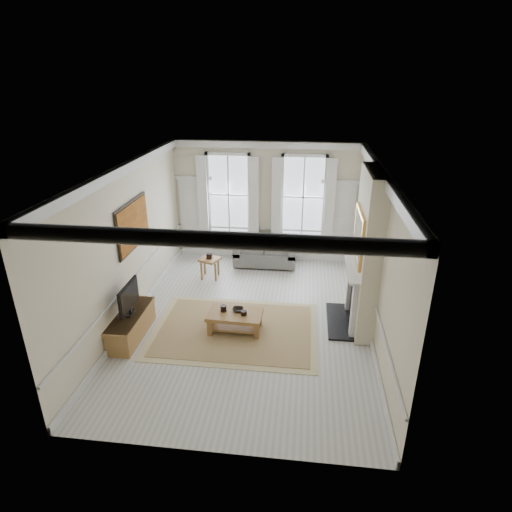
# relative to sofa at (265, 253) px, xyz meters

# --- Properties ---
(floor) EXTENTS (7.20, 7.20, 0.00)m
(floor) POSITION_rel_sofa_xyz_m (-0.05, -3.11, -0.35)
(floor) COLOR #B7B5AD
(floor) RESTS_ON ground
(ceiling) EXTENTS (7.20, 7.20, 0.00)m
(ceiling) POSITION_rel_sofa_xyz_m (-0.05, -3.11, 3.05)
(ceiling) COLOR white
(ceiling) RESTS_ON back_wall
(back_wall) EXTENTS (5.20, 0.00, 5.20)m
(back_wall) POSITION_rel_sofa_xyz_m (-0.05, 0.49, 1.35)
(back_wall) COLOR beige
(back_wall) RESTS_ON floor
(left_wall) EXTENTS (0.00, 7.20, 7.20)m
(left_wall) POSITION_rel_sofa_xyz_m (-2.65, -3.11, 1.35)
(left_wall) COLOR beige
(left_wall) RESTS_ON floor
(right_wall) EXTENTS (0.00, 7.20, 7.20)m
(right_wall) POSITION_rel_sofa_xyz_m (2.55, -3.11, 1.35)
(right_wall) COLOR beige
(right_wall) RESTS_ON floor
(window_left) EXTENTS (1.26, 0.20, 2.20)m
(window_left) POSITION_rel_sofa_xyz_m (-1.10, 0.44, 1.55)
(window_left) COLOR #B2BCC6
(window_left) RESTS_ON back_wall
(window_right) EXTENTS (1.26, 0.20, 2.20)m
(window_right) POSITION_rel_sofa_xyz_m (1.00, 0.44, 1.55)
(window_right) COLOR #B2BCC6
(window_right) RESTS_ON back_wall
(door_left) EXTENTS (0.90, 0.08, 2.30)m
(door_left) POSITION_rel_sofa_xyz_m (-2.10, 0.45, 0.80)
(door_left) COLOR silver
(door_left) RESTS_ON floor
(door_right) EXTENTS (0.90, 0.08, 2.30)m
(door_right) POSITION_rel_sofa_xyz_m (2.00, 0.45, 0.80)
(door_right) COLOR silver
(door_right) RESTS_ON floor
(painting) EXTENTS (0.05, 1.66, 1.06)m
(painting) POSITION_rel_sofa_xyz_m (-2.61, -2.81, 1.70)
(painting) COLOR #AB691D
(painting) RESTS_ON left_wall
(chimney_breast) EXTENTS (0.35, 1.70, 3.38)m
(chimney_breast) POSITION_rel_sofa_xyz_m (2.37, -2.91, 1.35)
(chimney_breast) COLOR beige
(chimney_breast) RESTS_ON floor
(hearth) EXTENTS (0.55, 1.50, 0.05)m
(hearth) POSITION_rel_sofa_xyz_m (1.95, -2.91, -0.33)
(hearth) COLOR black
(hearth) RESTS_ON floor
(fireplace) EXTENTS (0.21, 1.45, 1.33)m
(fireplace) POSITION_rel_sofa_xyz_m (2.15, -2.91, 0.38)
(fireplace) COLOR silver
(fireplace) RESTS_ON floor
(mirror) EXTENTS (0.06, 1.26, 1.06)m
(mirror) POSITION_rel_sofa_xyz_m (2.16, -2.91, 1.70)
(mirror) COLOR gold
(mirror) RESTS_ON chimney_breast
(sofa) EXTENTS (1.74, 0.84, 0.83)m
(sofa) POSITION_rel_sofa_xyz_m (0.00, 0.00, 0.00)
(sofa) COLOR #5E5F5C
(sofa) RESTS_ON floor
(side_table) EXTENTS (0.59, 0.59, 0.56)m
(side_table) POSITION_rel_sofa_xyz_m (-1.38, -1.05, 0.10)
(side_table) COLOR olive
(side_table) RESTS_ON floor
(rug) EXTENTS (3.50, 2.60, 0.02)m
(rug) POSITION_rel_sofa_xyz_m (-0.29, -3.52, -0.34)
(rug) COLOR tan
(rug) RESTS_ON floor
(coffee_table) EXTENTS (1.17, 0.71, 0.43)m
(coffee_table) POSITION_rel_sofa_xyz_m (-0.29, -3.52, -0.00)
(coffee_table) COLOR olive
(coffee_table) RESTS_ON rug
(ceramic_pot_a) EXTENTS (0.13, 0.13, 0.13)m
(ceramic_pot_a) POSITION_rel_sofa_xyz_m (-0.54, -3.47, 0.14)
(ceramic_pot_a) COLOR black
(ceramic_pot_a) RESTS_ON coffee_table
(ceramic_pot_b) EXTENTS (0.13, 0.13, 0.09)m
(ceramic_pot_b) POSITION_rel_sofa_xyz_m (-0.09, -3.57, 0.12)
(ceramic_pot_b) COLOR black
(ceramic_pot_b) RESTS_ON coffee_table
(bowl) EXTENTS (0.24, 0.24, 0.06)m
(bowl) POSITION_rel_sofa_xyz_m (-0.24, -3.42, 0.11)
(bowl) COLOR black
(bowl) RESTS_ON coffee_table
(tv_stand) EXTENTS (0.49, 1.51, 0.54)m
(tv_stand) POSITION_rel_sofa_xyz_m (-2.39, -3.99, -0.08)
(tv_stand) COLOR olive
(tv_stand) RESTS_ON floor
(tv) EXTENTS (0.08, 0.90, 0.68)m
(tv) POSITION_rel_sofa_xyz_m (-2.37, -3.99, 0.58)
(tv) COLOR black
(tv) RESTS_ON tv_stand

